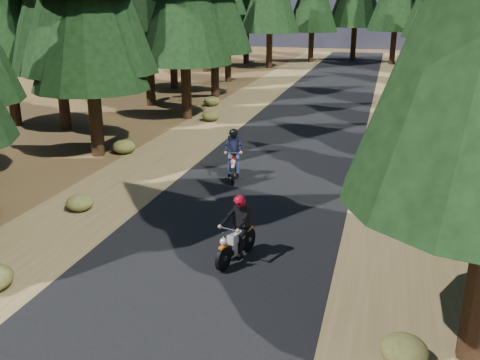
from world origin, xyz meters
name	(u,v)px	position (x,y,z in m)	size (l,w,h in m)	color
ground	(225,236)	(0.00, 0.00, 0.00)	(120.00, 120.00, 0.00)	#403217
road	(266,179)	(0.00, 5.00, 0.01)	(6.00, 100.00, 0.01)	black
shoulder_l	(146,169)	(-4.60, 5.00, 0.00)	(3.20, 100.00, 0.01)	brown
shoulder_r	(402,191)	(4.60, 5.00, 0.00)	(3.20, 100.00, 0.01)	brown
understory_shrubs	(308,162)	(1.23, 6.59, 0.27)	(14.63, 29.18, 0.61)	#474C1E
rider_lead	(236,240)	(0.67, -1.24, 0.54)	(0.97, 1.88, 1.61)	beige
rider_follow	(233,162)	(-1.14, 4.76, 0.59)	(1.04, 2.04, 1.74)	#A61F0B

